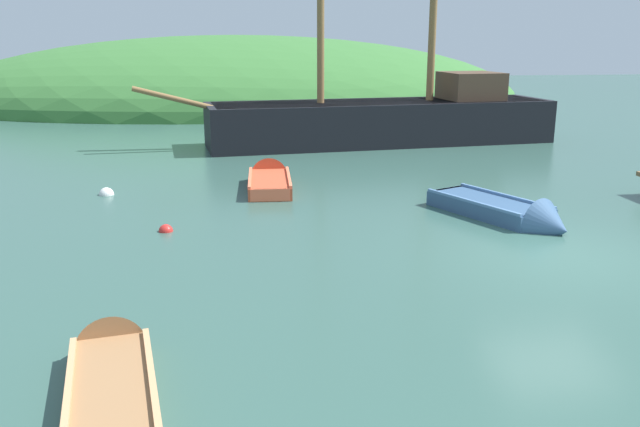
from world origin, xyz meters
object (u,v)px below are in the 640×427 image
at_px(sailing_ship, 384,127).
at_px(rowboat_far, 112,378).
at_px(rowboat_outer_left, 509,215).
at_px(buoy_white, 107,195).
at_px(buoy_red, 166,231).
at_px(rowboat_outer_right, 269,182).

height_order(sailing_ship, rowboat_far, sailing_ship).
height_order(rowboat_outer_left, buoy_white, rowboat_outer_left).
xyz_separation_m(sailing_ship, buoy_white, (-9.65, -7.83, -0.65)).
height_order(buoy_red, buoy_white, buoy_white).
height_order(sailing_ship, rowboat_outer_left, sailing_ship).
height_order(rowboat_outer_right, buoy_red, rowboat_outer_right).
relative_size(rowboat_outer_left, rowboat_outer_right, 1.14).
relative_size(rowboat_outer_right, rowboat_far, 0.95).
xyz_separation_m(rowboat_far, buoy_white, (-1.89, 10.50, -0.08)).
bearing_deg(rowboat_outer_left, rowboat_far, -76.18).
bearing_deg(buoy_white, rowboat_far, -79.80).
height_order(rowboat_outer_right, rowboat_far, rowboat_outer_right).
relative_size(sailing_ship, rowboat_outer_left, 4.20).
distance_m(sailing_ship, rowboat_far, 19.91).
xyz_separation_m(rowboat_outer_right, buoy_white, (-4.53, -0.54, -0.12)).
bearing_deg(rowboat_outer_right, buoy_white, 99.58).
height_order(rowboat_outer_left, buoy_red, rowboat_outer_left).
relative_size(rowboat_outer_right, buoy_red, 10.86).
bearing_deg(sailing_ship, rowboat_far, 60.72).
height_order(rowboat_far, buoy_white, rowboat_far).
xyz_separation_m(sailing_ship, rowboat_outer_left, (0.29, -11.77, -0.52)).
bearing_deg(buoy_red, buoy_white, 117.14).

